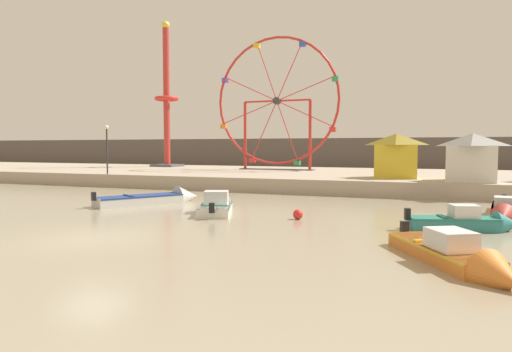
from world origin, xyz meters
TOP-DOWN VIEW (x-y plane):
  - ground_plane at (0.00, 0.00)m, footprint 240.00×240.00m
  - quay_promenade at (0.00, 26.32)m, footprint 110.00×19.20m
  - distant_town_skyline at (0.00, 50.54)m, footprint 140.00×3.00m
  - motorboat_faded_red at (14.07, 11.28)m, footprint 1.58×4.97m
  - motorboat_white_red_stripe at (1.04, 7.65)m, footprint 2.92×4.62m
  - motorboat_pale_grey at (-3.52, 9.27)m, footprint 4.26×5.88m
  - motorboat_orange_hull at (11.73, 0.32)m, footprint 3.63×5.18m
  - motorboat_teal_painted at (12.31, 6.37)m, footprint 4.27×2.21m
  - ferris_wheel_red_frame at (-3.17, 28.90)m, footprint 12.12×1.20m
  - drop_tower_red_tower at (-16.97, 31.43)m, footprint 2.80×2.80m
  - carnival_booth_yellow_awning at (8.45, 20.92)m, footprint 3.22×2.78m
  - carnival_booth_white_ticket at (13.18, 19.14)m, footprint 3.44×3.73m
  - promenade_lamp_near at (-13.47, 17.16)m, footprint 0.32×0.32m
  - mooring_buoy_orange at (5.51, 6.59)m, footprint 0.44×0.44m

SIDE VIEW (x-z plane):
  - ground_plane at x=0.00m, z-range 0.00..0.00m
  - mooring_buoy_orange at x=5.51m, z-range 0.00..0.44m
  - motorboat_faded_red at x=14.07m, z-range -0.30..0.84m
  - motorboat_pale_grey at x=-3.52m, z-range -0.39..0.94m
  - motorboat_orange_hull at x=11.73m, z-range -0.36..0.93m
  - motorboat_white_red_stripe at x=1.04m, z-range -0.46..1.05m
  - motorboat_teal_painted at x=12.31m, z-range -0.29..0.95m
  - quay_promenade at x=0.00m, z-range 0.00..1.01m
  - distant_town_skyline at x=0.00m, z-range 0.00..4.40m
  - carnival_booth_white_ticket at x=13.18m, z-range 1.08..4.10m
  - carnival_booth_yellow_awning at x=8.45m, z-range 1.08..4.18m
  - promenade_lamp_near at x=-13.47m, z-range 1.62..5.53m
  - ferris_wheel_red_frame at x=-3.17m, z-range 1.04..13.64m
  - drop_tower_red_tower at x=-16.97m, z-range -0.02..15.97m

